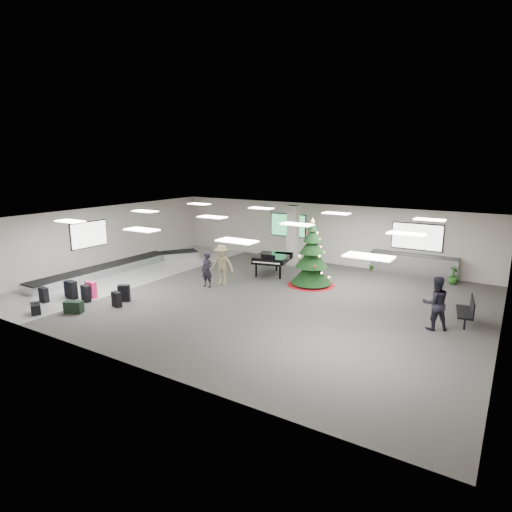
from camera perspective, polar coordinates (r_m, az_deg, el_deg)
The scene contains 21 objects.
ground at distance 17.88m, azimuth -0.50°, elevation -5.25°, with size 18.00×18.00×0.00m, color #3B3936.
room_envelope at distance 18.06m, azimuth -0.40°, elevation 2.56°, with size 18.02×14.02×3.21m.
baggage_carousel at distance 22.79m, azimuth -17.51°, elevation -1.35°, with size 2.28×9.71×0.43m.
service_counter at distance 21.98m, azimuth 20.24°, elevation -1.16°, with size 4.05×0.65×1.08m.
suitcase_0 at distance 18.88m, azimuth -23.36°, elevation -4.17°, with size 0.50×0.32×0.77m.
suitcase_1 at distance 18.31m, azimuth -21.75°, elevation -4.66°, with size 0.47×0.31×0.68m.
pink_suitcase at distance 18.74m, azimuth -21.13°, elevation -4.20°, with size 0.43×0.25×0.69m.
suitcase_3 at distance 17.84m, azimuth -17.19°, elevation -4.75°, with size 0.51×0.46×0.69m.
navy_suitcase at distance 19.24m, azimuth -23.60°, elevation -4.02°, with size 0.44×0.27×0.68m.
suitcase_5 at distance 18.92m, azimuth -26.44°, elevation -4.67°, with size 0.40×0.23×0.61m.
green_duffel at distance 17.22m, azimuth -23.14°, elevation -6.26°, with size 0.73×0.56×0.46m.
suitcase_7 at distance 17.30m, azimuth -18.10°, elevation -5.50°, with size 0.43×0.27×0.61m.
black_duffel at distance 17.71m, azimuth -27.32°, elevation -6.26°, with size 0.65×0.55×0.39m.
christmas_tree at distance 19.20m, azimuth 7.42°, elevation -0.85°, with size 2.15×2.15×3.07m.
grand_piano at distance 20.87m, azimuth 2.16°, elevation -0.34°, with size 1.89×2.26×1.13m.
bench at distance 16.37m, azimuth 26.41°, elevation -6.41°, with size 0.72×1.52×0.93m.
traveler_a at distance 18.96m, azimuth -6.53°, elevation -1.87°, with size 0.56×0.37×1.54m, color black.
traveler_b at distance 19.33m, azimuth -4.58°, elevation -1.14°, with size 1.17×0.67×1.81m, color #8C8056.
traveler_bench at distance 15.32m, azimuth 22.80°, elevation -5.81°, with size 0.88×0.69×1.81m, color black.
potted_plant_left at distance 22.31m, azimuth 15.38°, elevation -1.05°, with size 0.43×0.34×0.77m, color #153B12.
potted_plant_right at distance 21.31m, azimuth 24.80°, elevation -2.43°, with size 0.42×0.42×0.76m, color #153B12.
Camera 1 is at (9.12, -14.36, 5.50)m, focal length 30.00 mm.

